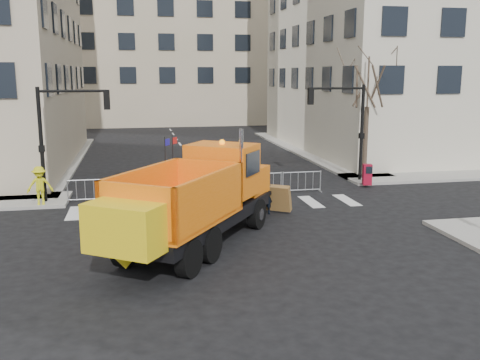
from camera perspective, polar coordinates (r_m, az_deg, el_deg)
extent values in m
plane|color=black|center=(19.37, 0.65, -6.69)|extent=(120.00, 120.00, 0.00)
cube|color=gray|center=(27.45, -2.98, -1.15)|extent=(64.00, 5.00, 0.15)
cube|color=#B4A88A|center=(70.40, -8.38, 16.08)|extent=(30.00, 18.00, 24.00)
cylinder|color=black|center=(26.09, -20.41, 3.36)|extent=(0.18, 0.18, 5.40)
cylinder|color=black|center=(30.33, 12.84, 4.80)|extent=(0.18, 0.18, 5.40)
cube|color=black|center=(18.84, -4.49, -4.03)|extent=(6.36, 7.75, 0.48)
cylinder|color=black|center=(21.83, -3.73, -3.03)|extent=(0.97, 1.18, 1.18)
cylinder|color=black|center=(20.95, 1.78, -3.63)|extent=(0.97, 1.18, 1.18)
cylinder|color=black|center=(18.35, -9.61, -5.96)|extent=(0.97, 1.18, 1.18)
cylinder|color=black|center=(17.29, -3.27, -6.91)|extent=(0.97, 1.18, 1.18)
cylinder|color=black|center=(17.25, -12.10, -7.18)|extent=(0.97, 1.18, 1.18)
cylinder|color=black|center=(16.12, -5.48, -8.31)|extent=(0.97, 1.18, 1.18)
cube|color=orange|center=(21.67, -0.35, 0.07)|extent=(2.82, 2.68, 1.07)
cube|color=orange|center=(20.31, -1.91, 1.14)|extent=(2.99, 2.80, 1.92)
cylinder|color=silver|center=(19.08, 0.13, 1.63)|extent=(0.15, 0.15, 2.57)
cube|color=orange|center=(17.29, -6.83, -1.63)|extent=(4.85, 5.39, 1.76)
cube|color=yellow|center=(15.02, -12.28, -5.07)|extent=(2.37, 2.09, 1.39)
cube|color=brown|center=(23.54, 1.40, -1.69)|extent=(3.18, 2.43, 1.20)
imported|color=black|center=(23.04, 2.72, -1.65)|extent=(0.63, 0.44, 1.66)
imported|color=black|center=(24.76, 2.51, -0.81)|extent=(0.77, 0.60, 1.59)
imported|color=black|center=(24.28, 0.80, -0.81)|extent=(0.97, 1.10, 1.79)
imported|color=yellow|center=(25.69, -20.57, -0.56)|extent=(1.21, 0.80, 1.75)
cube|color=maroon|center=(29.26, 13.41, 0.58)|extent=(0.52, 0.48, 1.10)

